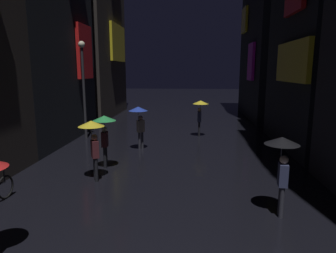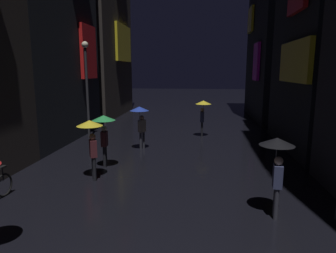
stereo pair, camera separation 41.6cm
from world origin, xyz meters
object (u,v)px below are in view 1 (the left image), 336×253
Objects in this scene: pedestrian_far_right_black at (282,154)px; streetlamp_left_far at (83,79)px; pedestrian_foreground_right_yellow at (200,108)px; pedestrian_foreground_left_green at (104,127)px; pedestrian_midstreet_left_yellow at (92,134)px; pedestrian_midstreet_centre_blue at (139,116)px.

pedestrian_far_right_black is 12.07m from streetlamp_left_far.
pedestrian_foreground_right_yellow and pedestrian_foreground_left_green have the same top height.
pedestrian_far_right_black and pedestrian_midstreet_left_yellow have the same top height.
pedestrian_far_right_black is 0.39× the size of streetlamp_left_far.
streetlamp_left_far reaches higher than pedestrian_far_right_black.
pedestrian_foreground_right_yellow is at bearing 8.78° from streetlamp_left_far.
pedestrian_midstreet_centre_blue is 3.03m from pedestrian_foreground_left_green.
pedestrian_midstreet_centre_blue is at bearing -132.91° from pedestrian_foreground_right_yellow.
pedestrian_foreground_right_yellow is at bearing 101.29° from pedestrian_far_right_black.
pedestrian_midstreet_left_yellow is at bearing -101.80° from pedestrian_midstreet_centre_blue.
pedestrian_foreground_right_yellow is at bearing 58.00° from pedestrian_foreground_left_green.
pedestrian_midstreet_centre_blue is at bearing 127.92° from pedestrian_far_right_black.
pedestrian_foreground_right_yellow is 8.37m from pedestrian_midstreet_left_yellow.
pedestrian_far_right_black is 1.00× the size of pedestrian_foreground_left_green.
streetlamp_left_far is at bearing 147.32° from pedestrian_midstreet_centre_blue.
pedestrian_far_right_black is 6.66m from pedestrian_foreground_left_green.
pedestrian_midstreet_left_yellow is at bearing -117.58° from pedestrian_foreground_right_yellow.
streetlamp_left_far is (-2.64, 5.14, 1.70)m from pedestrian_foreground_left_green.
pedestrian_foreground_right_yellow is 1.00× the size of pedestrian_midstreet_left_yellow.
pedestrian_foreground_left_green is (-0.83, -2.91, 0.00)m from pedestrian_midstreet_centre_blue.
pedestrian_foreground_right_yellow is 9.71m from pedestrian_far_right_black.
pedestrian_midstreet_centre_blue and pedestrian_foreground_left_green have the same top height.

